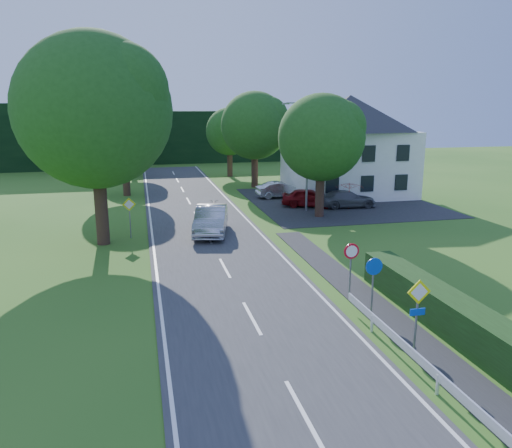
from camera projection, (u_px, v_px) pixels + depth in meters
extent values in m
cube|color=#353437|center=(218.00, 257.00, 26.06)|extent=(7.00, 80.00, 0.04)
cube|color=#242527|center=(338.00, 202.00, 41.02)|extent=(14.00, 16.00, 0.04)
cube|color=white|center=(155.00, 260.00, 25.34)|extent=(0.12, 80.00, 0.01)
cube|color=white|center=(278.00, 252.00, 26.77)|extent=(0.12, 80.00, 0.01)
cube|color=black|center=(224.00, 136.00, 70.61)|extent=(30.00, 5.00, 7.00)
cube|color=white|center=(348.00, 163.00, 43.66)|extent=(10.00, 8.00, 5.60)
pyramid|color=#252429|center=(350.00, 113.00, 42.67)|extent=(10.60, 8.40, 3.00)
cylinder|color=slate|center=(307.00, 158.00, 36.42)|extent=(0.16, 0.16, 8.00)
cylinder|color=slate|center=(298.00, 103.00, 35.35)|extent=(1.70, 0.10, 0.10)
cube|color=slate|center=(286.00, 104.00, 35.16)|extent=(0.50, 0.18, 0.12)
cylinder|color=slate|center=(416.00, 322.00, 15.36)|extent=(0.07, 0.07, 2.40)
cube|color=#FAFB0D|center=(419.00, 292.00, 15.10)|extent=(0.78, 0.04, 0.78)
cube|color=white|center=(419.00, 292.00, 15.10)|extent=(0.57, 0.05, 0.57)
cube|color=#0C44BE|center=(417.00, 312.00, 15.25)|extent=(0.50, 0.04, 0.22)
cylinder|color=slate|center=(372.00, 291.00, 18.23)|extent=(0.07, 0.07, 2.20)
cylinder|color=#0C44BE|center=(374.00, 266.00, 17.98)|extent=(0.64, 0.04, 0.64)
cylinder|color=slate|center=(350.00, 273.00, 20.12)|extent=(0.07, 0.07, 2.20)
cylinder|color=red|center=(351.00, 251.00, 19.87)|extent=(0.64, 0.04, 0.64)
cylinder|color=white|center=(352.00, 251.00, 19.85)|extent=(0.48, 0.04, 0.48)
cylinder|color=slate|center=(130.00, 220.00, 29.56)|extent=(0.07, 0.07, 2.20)
cube|color=#FAFB0D|center=(129.00, 204.00, 29.31)|extent=(0.78, 0.04, 0.78)
cube|color=white|center=(129.00, 204.00, 29.31)|extent=(0.57, 0.05, 0.57)
imported|color=#B9B8BD|center=(211.00, 220.00, 30.45)|extent=(2.90, 5.47, 1.71)
imported|color=black|center=(214.00, 205.00, 37.16)|extent=(0.92, 1.78, 0.89)
imported|color=maroon|center=(309.00, 198.00, 38.72)|extent=(4.48, 3.07, 1.42)
imported|color=silver|center=(281.00, 190.00, 42.57)|extent=(4.18, 1.56, 1.36)
imported|color=#55565B|center=(347.00, 199.00, 38.53)|extent=(4.52, 1.92, 1.30)
imported|color=red|center=(349.00, 195.00, 38.02)|extent=(2.49, 2.52, 1.99)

